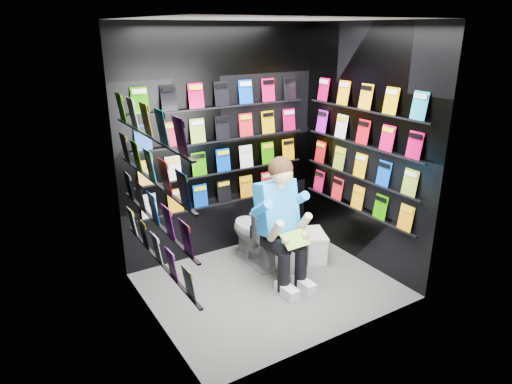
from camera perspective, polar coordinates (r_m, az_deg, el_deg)
floor at (r=4.85m, az=1.68°, el=-11.59°), size 2.40×2.40×0.00m
ceiling at (r=4.14m, az=2.06°, el=20.82°), size 2.40×2.40×0.00m
wall_back at (r=5.15m, az=-4.32°, el=5.99°), size 2.40×0.04×2.60m
wall_front at (r=3.57m, az=10.73°, el=-0.67°), size 2.40×0.04×2.60m
wall_left at (r=3.82m, az=-13.36°, el=0.50°), size 0.04×2.00×2.60m
wall_right at (r=5.06m, az=13.32°, el=5.24°), size 0.04×2.00×2.60m
comics_back at (r=5.12m, az=-4.17°, el=5.98°), size 2.10×0.06×1.37m
comics_left at (r=3.82m, az=-12.94°, el=0.65°), size 0.06×1.70×1.37m
comics_right at (r=5.03m, az=13.08°, el=5.26°), size 0.06×1.70×1.37m
toilet at (r=5.13m, az=0.00°, el=-5.05°), size 0.43×0.76×0.73m
longbox at (r=5.34m, az=7.21°, el=-6.81°), size 0.36×0.45×0.30m
longbox_lid at (r=5.27m, az=7.29°, el=-5.21°), size 0.38×0.48×0.03m
reader at (r=4.67m, az=2.45°, el=-2.00°), size 0.56×0.81×1.49m
held_comic at (r=4.50m, az=4.92°, el=-5.91°), size 0.28×0.16×0.12m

